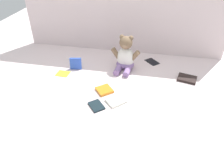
{
  "coord_description": "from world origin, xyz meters",
  "views": [
    {
      "loc": [
        0.25,
        -1.28,
        0.89
      ],
      "look_at": [
        0.02,
        -0.1,
        0.1
      ],
      "focal_mm": 34.06,
      "sensor_mm": 36.0,
      "label": 1
    }
  ],
  "objects_px": {
    "book_case_0": "(76,64)",
    "book_case_5": "(104,90)",
    "teddy_bear": "(125,57)",
    "book_case_1": "(152,62)",
    "book_case_3": "(116,101)",
    "book_case_6": "(96,106)",
    "book_case_2": "(187,79)",
    "book_case_4": "(63,73)"
  },
  "relations": [
    {
      "from": "book_case_1",
      "to": "book_case_6",
      "type": "bearing_deg",
      "value": 21.21
    },
    {
      "from": "book_case_0",
      "to": "book_case_1",
      "type": "bearing_deg",
      "value": 10.1
    },
    {
      "from": "book_case_1",
      "to": "book_case_2",
      "type": "distance_m",
      "value": 0.34
    },
    {
      "from": "book_case_4",
      "to": "book_case_6",
      "type": "distance_m",
      "value": 0.47
    },
    {
      "from": "book_case_0",
      "to": "book_case_1",
      "type": "relative_size",
      "value": 0.8
    },
    {
      "from": "book_case_1",
      "to": "book_case_3",
      "type": "height_order",
      "value": "book_case_3"
    },
    {
      "from": "book_case_2",
      "to": "book_case_6",
      "type": "relative_size",
      "value": 1.29
    },
    {
      "from": "book_case_5",
      "to": "book_case_6",
      "type": "relative_size",
      "value": 0.98
    },
    {
      "from": "book_case_0",
      "to": "book_case_2",
      "type": "relative_size",
      "value": 0.7
    },
    {
      "from": "book_case_0",
      "to": "book_case_1",
      "type": "distance_m",
      "value": 0.63
    },
    {
      "from": "book_case_2",
      "to": "teddy_bear",
      "type": "bearing_deg",
      "value": -85.75
    },
    {
      "from": "book_case_3",
      "to": "book_case_2",
      "type": "bearing_deg",
      "value": -97.24
    },
    {
      "from": "teddy_bear",
      "to": "book_case_5",
      "type": "height_order",
      "value": "teddy_bear"
    },
    {
      "from": "book_case_3",
      "to": "teddy_bear",
      "type": "bearing_deg",
      "value": -42.95
    },
    {
      "from": "book_case_0",
      "to": "book_case_5",
      "type": "height_order",
      "value": "book_case_0"
    },
    {
      "from": "teddy_bear",
      "to": "book_case_3",
      "type": "xyz_separation_m",
      "value": [
        0.0,
        -0.42,
        -0.1
      ]
    },
    {
      "from": "book_case_0",
      "to": "teddy_bear",
      "type": "bearing_deg",
      "value": 1.97
    },
    {
      "from": "book_case_3",
      "to": "book_case_6",
      "type": "relative_size",
      "value": 1.15
    },
    {
      "from": "teddy_bear",
      "to": "book_case_0",
      "type": "xyz_separation_m",
      "value": [
        -0.38,
        -0.08,
        -0.06
      ]
    },
    {
      "from": "book_case_4",
      "to": "book_case_6",
      "type": "bearing_deg",
      "value": -128.86
    },
    {
      "from": "book_case_2",
      "to": "book_case_6",
      "type": "xyz_separation_m",
      "value": [
        -0.58,
        -0.41,
        -0.0
      ]
    },
    {
      "from": "book_case_3",
      "to": "book_case_5",
      "type": "height_order",
      "value": "book_case_5"
    },
    {
      "from": "book_case_4",
      "to": "book_case_5",
      "type": "xyz_separation_m",
      "value": [
        0.36,
        -0.15,
        0.0
      ]
    },
    {
      "from": "book_case_0",
      "to": "book_case_2",
      "type": "xyz_separation_m",
      "value": [
        0.85,
        0.01,
        -0.04
      ]
    },
    {
      "from": "teddy_bear",
      "to": "book_case_1",
      "type": "bearing_deg",
      "value": 38.83
    },
    {
      "from": "book_case_0",
      "to": "book_case_6",
      "type": "height_order",
      "value": "book_case_0"
    },
    {
      "from": "book_case_4",
      "to": "teddy_bear",
      "type": "bearing_deg",
      "value": -65.56
    },
    {
      "from": "book_case_1",
      "to": "book_case_3",
      "type": "distance_m",
      "value": 0.6
    },
    {
      "from": "book_case_1",
      "to": "teddy_bear",
      "type": "bearing_deg",
      "value": -8.52
    },
    {
      "from": "book_case_0",
      "to": "book_case_1",
      "type": "height_order",
      "value": "book_case_0"
    },
    {
      "from": "book_case_2",
      "to": "book_case_4",
      "type": "relative_size",
      "value": 1.37
    },
    {
      "from": "book_case_5",
      "to": "book_case_6",
      "type": "bearing_deg",
      "value": 45.7
    },
    {
      "from": "teddy_bear",
      "to": "book_case_6",
      "type": "height_order",
      "value": "teddy_bear"
    },
    {
      "from": "book_case_1",
      "to": "book_case_3",
      "type": "xyz_separation_m",
      "value": [
        -0.21,
        -0.56,
        0.0
      ]
    },
    {
      "from": "book_case_1",
      "to": "book_case_3",
      "type": "bearing_deg",
      "value": 27.79
    },
    {
      "from": "book_case_2",
      "to": "book_case_4",
      "type": "distance_m",
      "value": 0.93
    },
    {
      "from": "book_case_4",
      "to": "book_case_5",
      "type": "distance_m",
      "value": 0.39
    },
    {
      "from": "book_case_3",
      "to": "book_case_5",
      "type": "distance_m",
      "value": 0.14
    },
    {
      "from": "book_case_3",
      "to": "book_case_4",
      "type": "distance_m",
      "value": 0.52
    },
    {
      "from": "book_case_0",
      "to": "book_case_5",
      "type": "relative_size",
      "value": 0.93
    },
    {
      "from": "book_case_2",
      "to": "book_case_3",
      "type": "height_order",
      "value": "book_case_2"
    },
    {
      "from": "teddy_bear",
      "to": "book_case_4",
      "type": "xyz_separation_m",
      "value": [
        -0.46,
        -0.18,
        -0.1
      ]
    }
  ]
}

